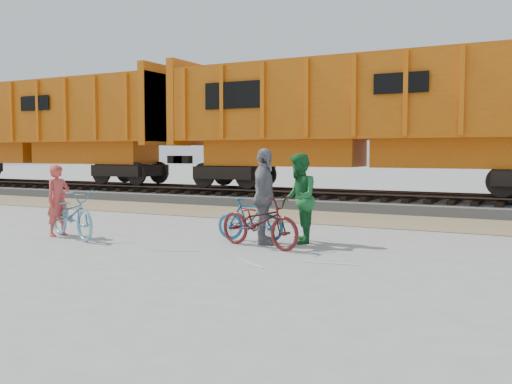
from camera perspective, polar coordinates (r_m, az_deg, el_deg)
ground at (r=10.85m, az=-1.33°, el=-5.69°), size 120.00×120.00×0.00m
gravel_strip at (r=15.85m, az=8.26°, el=-2.62°), size 120.00×3.00×0.02m
ballast_bed at (r=19.16m, az=11.69°, el=-1.10°), size 120.00×4.00×0.30m
track at (r=19.13m, az=11.71°, el=-0.14°), size 120.00×2.60×0.24m
hopper_car_left at (r=27.45m, az=-20.68°, el=6.21°), size 14.00×3.13×4.65m
hopper_car_center at (r=19.18m, az=11.19°, el=7.45°), size 14.00×3.13×4.65m
bicycle_blue at (r=12.71m, az=-17.92°, el=-2.11°), size 2.08×1.37×1.03m
bicycle_teal at (r=11.74m, az=-0.61°, el=-2.78°), size 1.49×0.51×0.88m
bicycle_maroon at (r=10.93m, az=0.34°, el=-2.96°), size 2.02×1.12×1.00m
person_solo at (r=13.11m, az=-19.17°, el=-0.80°), size 0.43×0.61×1.56m
person_man at (r=11.45m, az=4.29°, el=-0.63°), size 0.97×1.08×1.81m
person_woman at (r=11.29m, az=0.81°, el=-0.43°), size 0.74×1.20×1.91m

